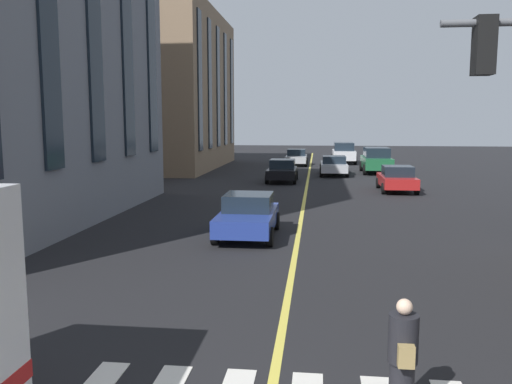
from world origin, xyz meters
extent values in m
cube|color=#D8C64C|center=(20.00, 0.00, 0.00)|extent=(80.00, 0.16, 0.01)
cube|color=navy|center=(13.33, 1.66, 0.57)|extent=(3.90, 1.75, 0.55)
cube|color=#19232D|center=(13.53, 1.66, 1.12)|extent=(1.64, 1.54, 0.55)
cylinder|color=black|center=(12.05, 0.82, 0.30)|extent=(0.60, 0.21, 0.60)
cylinder|color=black|center=(12.05, 2.50, 0.30)|extent=(0.60, 0.21, 0.60)
cylinder|color=black|center=(14.62, 0.82, 0.30)|extent=(0.60, 0.21, 0.60)
cylinder|color=black|center=(14.62, 2.50, 0.30)|extent=(0.60, 0.21, 0.60)
cube|color=black|center=(29.38, 1.59, 0.57)|extent=(3.90, 1.75, 0.55)
cube|color=#19232D|center=(29.58, 1.59, 1.12)|extent=(1.64, 1.54, 0.55)
cylinder|color=black|center=(28.10, 0.75, 0.30)|extent=(0.60, 0.21, 0.60)
cylinder|color=black|center=(28.10, 2.43, 0.30)|extent=(0.60, 0.21, 0.60)
cylinder|color=black|center=(30.67, 0.75, 0.30)|extent=(0.60, 0.21, 0.60)
cylinder|color=black|center=(30.67, 2.43, 0.30)|extent=(0.60, 0.21, 0.60)
cube|color=#B21E1E|center=(25.53, -4.90, 0.57)|extent=(3.90, 1.75, 0.55)
cube|color=#19232D|center=(25.34, -4.90, 1.12)|extent=(1.64, 1.54, 0.55)
cylinder|color=black|center=(26.82, -4.06, 0.30)|extent=(0.60, 0.21, 0.60)
cylinder|color=black|center=(26.82, -5.74, 0.30)|extent=(0.60, 0.21, 0.60)
cylinder|color=black|center=(24.25, -4.06, 0.30)|extent=(0.60, 0.21, 0.60)
cylinder|color=black|center=(24.25, -5.74, 0.30)|extent=(0.60, 0.21, 0.60)
cube|color=silver|center=(44.69, -2.95, 0.78)|extent=(4.70, 1.95, 0.80)
cube|color=#19232D|center=(44.69, -2.95, 1.53)|extent=(2.58, 1.72, 0.70)
cylinder|color=black|center=(46.24, -2.01, 0.38)|extent=(0.76, 0.27, 0.76)
cylinder|color=black|center=(46.24, -3.89, 0.38)|extent=(0.76, 0.27, 0.76)
cylinder|color=black|center=(43.14, -2.01, 0.38)|extent=(0.76, 0.27, 0.76)
cylinder|color=black|center=(43.14, -3.89, 0.38)|extent=(0.76, 0.27, 0.76)
cube|color=#B7BABF|center=(41.84, 1.20, 0.57)|extent=(3.90, 1.75, 0.55)
cube|color=#19232D|center=(42.04, 1.20, 1.12)|extent=(1.64, 1.54, 0.55)
cylinder|color=black|center=(40.55, 0.36, 0.30)|extent=(0.60, 0.21, 0.60)
cylinder|color=black|center=(40.55, 2.04, 0.30)|extent=(0.60, 0.21, 0.60)
cylinder|color=black|center=(43.13, 0.36, 0.30)|extent=(0.60, 0.21, 0.60)
cylinder|color=black|center=(43.13, 2.04, 0.30)|extent=(0.60, 0.21, 0.60)
cube|color=#1E6038|center=(35.78, -4.90, 0.78)|extent=(4.70, 1.95, 0.80)
cube|color=#19232D|center=(35.78, -4.90, 1.53)|extent=(2.58, 1.72, 0.70)
cylinder|color=black|center=(37.33, -3.96, 0.38)|extent=(0.76, 0.27, 0.76)
cylinder|color=black|center=(37.33, -5.84, 0.38)|extent=(0.76, 0.27, 0.76)
cylinder|color=black|center=(34.23, -3.96, 0.38)|extent=(0.76, 0.27, 0.76)
cylinder|color=black|center=(34.23, -5.84, 0.38)|extent=(0.76, 0.27, 0.76)
cube|color=#B7BABF|center=(33.95, -1.76, 0.59)|extent=(4.40, 1.80, 0.55)
cube|color=#19232D|center=(33.73, -1.76, 1.12)|extent=(1.85, 1.58, 0.50)
cylinder|color=black|center=(35.40, -0.89, 0.32)|extent=(0.64, 0.22, 0.64)
cylinder|color=black|center=(35.40, -2.62, 0.32)|extent=(0.64, 0.22, 0.64)
cylinder|color=black|center=(32.50, -0.89, 0.32)|extent=(0.64, 0.22, 0.64)
cylinder|color=black|center=(32.50, -2.62, 0.32)|extent=(0.64, 0.22, 0.64)
cylinder|color=black|center=(2.95, -1.71, 1.05)|extent=(0.38, 0.38, 0.63)
sphere|color=beige|center=(2.95, -1.71, 1.47)|extent=(0.20, 0.20, 0.20)
cube|color=#997F4C|center=(2.70, -1.71, 0.93)|extent=(0.12, 0.20, 0.28)
cube|color=black|center=(5.24, -3.16, 4.95)|extent=(0.36, 0.30, 0.90)
sphere|color=red|center=(5.24, -3.16, 5.25)|extent=(0.18, 0.18, 0.18)
sphere|color=gold|center=(5.24, -3.16, 4.95)|extent=(0.18, 0.18, 0.18)
sphere|color=green|center=(5.24, -3.16, 4.65)|extent=(0.18, 0.18, 0.18)
cube|color=#846B51|center=(39.04, 12.64, 6.25)|extent=(16.79, 10.29, 12.50)
cube|color=#19232D|center=(32.32, 7.45, 6.50)|extent=(1.10, 0.10, 9.50)
cube|color=#19232D|center=(35.68, 7.45, 6.50)|extent=(1.10, 0.10, 9.50)
cube|color=#19232D|center=(39.04, 7.45, 6.50)|extent=(1.10, 0.10, 9.50)
cube|color=#19232D|center=(42.40, 7.45, 6.50)|extent=(1.10, 0.10, 9.50)
cube|color=#19232D|center=(45.75, 7.45, 6.50)|extent=(1.10, 0.10, 9.50)
cube|color=#19232D|center=(18.44, 7.45, 8.57)|extent=(1.10, 0.10, 12.52)
cube|color=#19232D|center=(21.76, 7.45, 8.57)|extent=(1.10, 0.10, 12.52)
camera|label=1|loc=(-3.59, -0.59, 3.78)|focal=36.99mm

